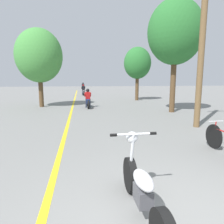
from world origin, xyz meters
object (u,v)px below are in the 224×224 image
Objects in this scene: roadside_tree_right_near at (175,33)px; motorcycle_rider_lead at (88,100)px; motorcycle_rider_mid at (83,91)px; utility_pole at (202,39)px; motorcycle_foreground at (142,189)px; roadside_tree_left at (39,56)px; motorcycle_rider_far at (83,88)px; roadside_tree_right_far at (137,63)px.

motorcycle_rider_lead is (-5.01, 2.89, -4.15)m from roadside_tree_right_near.
roadside_tree_right_near reaches higher than motorcycle_rider_mid.
utility_pole is 19.29m from motorcycle_rider_mid.
utility_pole reaches higher than motorcycle_foreground.
roadside_tree_left is (-7.63, 7.65, 0.09)m from utility_pole.
utility_pole reaches higher than roadside_tree_right_near.
roadside_tree_right_near is 3.19× the size of motorcycle_rider_far.
roadside_tree_right_near is at bearing -70.73° from motorcycle_rider_mid.
roadside_tree_right_near is at bearing -29.92° from motorcycle_rider_lead.
motorcycle_rider_far reaches higher than motorcycle_foreground.
utility_pole is 3.35× the size of motorcycle_foreground.
motorcycle_rider_mid is at bearing 91.02° from motorcycle_foreground.
utility_pole is 3.35× the size of motorcycle_rider_far.
motorcycle_rider_far is at bearing 89.31° from motorcycle_rider_mid.
roadside_tree_left is at bearing -98.75° from motorcycle_rider_far.
motorcycle_rider_far is (-0.29, 34.56, 0.15)m from motorcycle_foreground.
motorcycle_foreground is 34.56m from motorcycle_rider_far.
utility_pole is 8.55m from motorcycle_rider_lead.
roadside_tree_left reaches higher than motorcycle_foreground.
motorcycle_foreground is 0.97× the size of motorcycle_rider_mid.
utility_pole is 3.28× the size of motorcycle_rider_lead.
roadside_tree_right_far is 2.44× the size of motorcycle_rider_far.
motorcycle_rider_lead is 22.80m from motorcycle_rider_far.
roadside_tree_right_far is 17.12m from motorcycle_foreground.
roadside_tree_right_far is at bearing 74.17° from motorcycle_foreground.
motorcycle_rider_lead is at bearing 91.48° from motorcycle_foreground.
motorcycle_rider_far reaches higher than motorcycle_rider_lead.
motorcycle_rider_far is at bearing 90.47° from motorcycle_foreground.
roadside_tree_right_far reaches higher than motorcycle_foreground.
motorcycle_rider_mid is at bearing 124.34° from roadside_tree_right_far.
motorcycle_rider_far is (-4.25, 29.55, -2.97)m from utility_pole.
motorcycle_rider_mid is at bearing -90.69° from motorcycle_rider_far.
utility_pole is 1.05× the size of roadside_tree_right_near.
utility_pole is at bearing -93.20° from roadside_tree_right_far.
roadside_tree_left is at bearing 134.90° from utility_pole.
motorcycle_rider_far is (-4.99, 25.68, -4.10)m from roadside_tree_right_near.
motorcycle_foreground is at bearing -105.83° from roadside_tree_right_far.
motorcycle_rider_lead is at bearing -89.45° from motorcycle_rider_mid.
roadside_tree_left is 2.69× the size of motorcycle_foreground.
roadside_tree_left is (-8.36, 3.78, -1.04)m from roadside_tree_right_near.
roadside_tree_left reaches higher than roadside_tree_right_far.
motorcycle_rider_mid is (-0.42, 23.54, 0.10)m from motorcycle_foreground.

